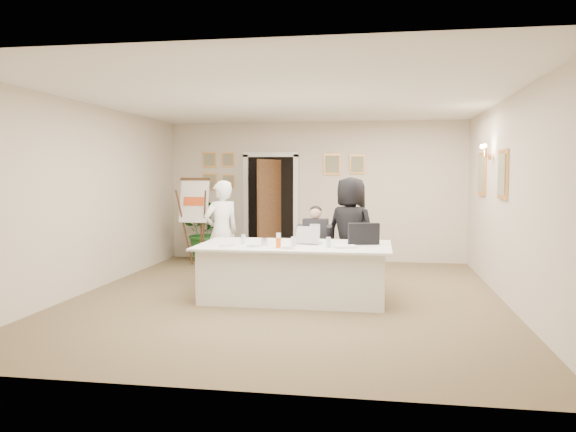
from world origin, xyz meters
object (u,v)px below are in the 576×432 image
(conference_table, at_px, (295,271))
(oj_glass, at_px, (278,243))
(standing_woman, at_px, (351,232))
(laptop, at_px, (309,234))
(standing_man, at_px, (222,232))
(flip_chart, at_px, (197,226))
(seated_man, at_px, (315,244))
(paper_stack, at_px, (345,247))
(potted_palm, at_px, (209,231))
(steel_jug, at_px, (264,241))
(laptop_bag, at_px, (364,234))

(conference_table, relative_size, oj_glass, 20.49)
(standing_woman, height_order, laptop, standing_woman)
(standing_man, bearing_deg, flip_chart, -102.92)
(standing_woman, bearing_deg, oj_glass, 84.62)
(seated_man, bearing_deg, laptop, -83.84)
(seated_man, height_order, standing_man, standing_man)
(conference_table, relative_size, paper_stack, 9.14)
(seated_man, relative_size, standing_woman, 0.74)
(flip_chart, distance_m, standing_woman, 3.37)
(potted_palm, xyz_separation_m, steel_jug, (1.85, -3.42, 0.23))
(standing_man, xyz_separation_m, potted_palm, (-0.92, 2.27, -0.22))
(standing_man, bearing_deg, laptop_bag, 116.37)
(seated_man, xyz_separation_m, paper_stack, (0.56, -1.38, 0.16))
(flip_chart, bearing_deg, steel_jug, -55.35)
(potted_palm, relative_size, paper_stack, 4.13)
(steel_jug, bearing_deg, oj_glass, -44.14)
(flip_chart, relative_size, oj_glass, 12.64)
(conference_table, xyz_separation_m, flip_chart, (-2.27, 2.53, 0.37))
(conference_table, height_order, steel_jug, steel_jug)
(laptop, bearing_deg, paper_stack, -23.49)
(potted_palm, bearing_deg, flip_chart, -92.26)
(standing_woman, xyz_separation_m, laptop, (-0.54, -0.90, 0.06))
(laptop, height_order, steel_jug, laptop)
(flip_chart, distance_m, potted_palm, 0.72)
(laptop_bag, distance_m, paper_stack, 0.47)
(flip_chart, distance_m, laptop, 3.46)
(standing_man, relative_size, paper_stack, 5.66)
(laptop_bag, xyz_separation_m, oj_glass, (-1.11, -0.55, -0.08))
(flip_chart, height_order, standing_woman, standing_woman)
(standing_man, distance_m, potted_palm, 2.46)
(potted_palm, relative_size, oj_glass, 9.27)
(conference_table, distance_m, potted_palm, 3.94)
(laptop, height_order, paper_stack, laptop)
(seated_man, xyz_separation_m, oj_glass, (-0.32, -1.55, 0.21))
(flip_chart, bearing_deg, paper_stack, -42.93)
(oj_glass, height_order, steel_jug, oj_glass)
(standing_woman, bearing_deg, laptop_bag, 130.85)
(conference_table, height_order, paper_stack, paper_stack)
(laptop, bearing_deg, potted_palm, 138.10)
(conference_table, height_order, laptop, laptop)
(standing_man, height_order, paper_stack, standing_man)
(standing_woman, relative_size, laptop, 4.86)
(standing_man, bearing_deg, paper_stack, 105.69)
(oj_glass, bearing_deg, laptop, 56.70)
(standing_man, xyz_separation_m, steel_jug, (0.94, -1.14, 0.00))
(paper_stack, bearing_deg, conference_table, 160.68)
(flip_chart, relative_size, standing_man, 0.99)
(flip_chart, bearing_deg, laptop, -44.63)
(seated_man, relative_size, paper_stack, 4.35)
(standing_man, height_order, laptop_bag, standing_man)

